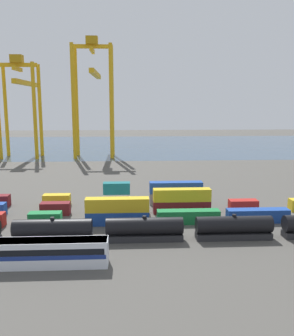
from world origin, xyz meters
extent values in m
plane|color=#4C4944|center=(0.00, 40.00, 0.00)|extent=(420.00, 420.00, 0.00)
cube|color=#384C60|center=(0.00, 132.35, 0.00)|extent=(400.00, 110.00, 0.01)
cube|color=silver|center=(-1.58, -18.22, 1.95)|extent=(21.49, 3.10, 3.90)
cube|color=navy|center=(-1.58, -18.22, 1.85)|extent=(21.06, 3.14, 0.64)
cube|color=black|center=(-1.58, -18.22, 2.63)|extent=(20.63, 3.13, 0.90)
cube|color=slate|center=(-1.58, -18.22, 3.72)|extent=(21.28, 2.85, 0.36)
cube|color=#232326|center=(-0.51, -9.04, 0.55)|extent=(12.96, 2.50, 1.10)
cylinder|color=black|center=(-0.51, -9.04, 2.53)|extent=(12.96, 2.86, 2.86)
cylinder|color=black|center=(-0.51, -9.04, 4.14)|extent=(0.70, 0.70, 0.36)
cube|color=#232326|center=(14.77, -9.04, 0.55)|extent=(12.96, 2.50, 1.10)
cylinder|color=black|center=(14.77, -9.04, 2.53)|extent=(12.96, 2.86, 2.86)
cylinder|color=black|center=(14.77, -9.04, 4.14)|extent=(0.70, 0.70, 0.36)
cube|color=#232326|center=(30.06, -9.04, 0.55)|extent=(12.96, 2.50, 1.10)
cylinder|color=black|center=(30.06, -9.04, 2.53)|extent=(12.96, 2.86, 2.86)
cylinder|color=black|center=(30.06, -9.04, 4.14)|extent=(0.70, 0.70, 0.36)
cube|color=#197538|center=(-3.68, -0.48, 1.30)|extent=(6.04, 2.44, 2.60)
cube|color=#1C4299|center=(9.98, -0.48, 1.30)|extent=(12.10, 2.44, 2.60)
cube|color=gold|center=(9.98, -0.48, 3.90)|extent=(12.10, 2.44, 2.60)
cube|color=#197538|center=(23.65, -0.48, 1.30)|extent=(12.10, 2.44, 2.60)
cube|color=#1C4299|center=(37.31, -0.48, 1.30)|extent=(12.10, 2.44, 2.60)
cube|color=maroon|center=(-3.10, 6.42, 1.30)|extent=(6.04, 2.44, 2.60)
cube|color=silver|center=(10.14, 6.42, 1.30)|extent=(12.10, 2.44, 2.60)
cube|color=maroon|center=(23.38, 6.42, 1.30)|extent=(12.10, 2.44, 2.60)
cube|color=gold|center=(23.38, 6.42, 3.90)|extent=(12.10, 2.44, 2.60)
cube|color=#AD211C|center=(36.62, 6.42, 1.30)|extent=(6.04, 2.44, 2.60)
cube|color=gold|center=(-4.12, 13.33, 1.30)|extent=(6.04, 2.44, 2.60)
cube|color=silver|center=(9.46, 13.33, 1.30)|extent=(6.04, 2.44, 2.60)
cube|color=#146066|center=(9.46, 13.33, 3.90)|extent=(6.04, 2.44, 2.60)
cube|color=slate|center=(23.03, 13.33, 1.30)|extent=(12.10, 2.44, 2.60)
cube|color=#1C4299|center=(23.03, 13.33, 3.90)|extent=(12.10, 2.44, 2.60)
cylinder|color=gold|center=(-25.90, 85.25, 19.64)|extent=(1.50, 1.50, 39.28)
cylinder|color=gold|center=(-40.60, 94.93, 19.64)|extent=(1.50, 1.50, 39.28)
cylinder|color=gold|center=(-25.90, 94.93, 19.64)|extent=(1.50, 1.50, 39.28)
cube|color=gold|center=(-33.25, 90.09, 38.48)|extent=(16.31, 1.20, 1.60)
cube|color=gold|center=(-33.25, 90.09, 36.88)|extent=(1.20, 11.28, 1.60)
cube|color=gold|center=(-33.25, 103.59, 31.78)|extent=(2.00, 38.57, 2.00)
cube|color=#A77A10|center=(-33.25, 90.09, 40.88)|extent=(4.80, 4.00, 3.20)
cylinder|color=gold|center=(-10.08, 85.38, 23.41)|extent=(1.50, 1.50, 46.82)
cylinder|color=gold|center=(5.37, 85.38, 23.41)|extent=(1.50, 1.50, 46.82)
cylinder|color=gold|center=(-10.08, 94.80, 23.41)|extent=(1.50, 1.50, 46.82)
cylinder|color=gold|center=(5.37, 94.80, 23.41)|extent=(1.50, 1.50, 46.82)
cube|color=gold|center=(-2.36, 90.09, 46.02)|extent=(17.06, 1.20, 1.60)
cube|color=gold|center=(-2.36, 90.09, 44.42)|extent=(1.20, 11.02, 1.60)
cube|color=gold|center=(-2.36, 104.14, 35.99)|extent=(2.00, 40.13, 2.00)
cube|color=#A77A10|center=(-2.36, 90.09, 48.42)|extent=(4.80, 4.00, 3.20)
camera|label=1|loc=(12.14, -67.78, 22.92)|focal=39.05mm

